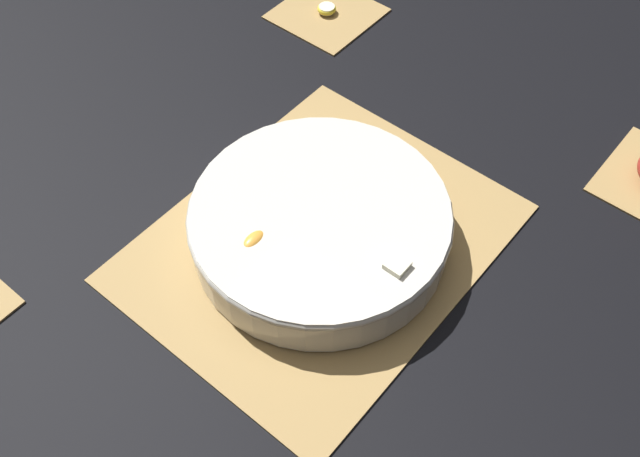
% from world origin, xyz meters
% --- Properties ---
extents(ground_plane, '(6.00, 6.00, 0.00)m').
position_xyz_m(ground_plane, '(0.00, 0.00, 0.00)').
color(ground_plane, black).
extents(bamboo_mat_center, '(0.42, 0.34, 0.01)m').
position_xyz_m(bamboo_mat_center, '(-0.00, 0.00, 0.00)').
color(bamboo_mat_center, '#A8844C').
rests_on(bamboo_mat_center, ground_plane).
extents(coaster_mat_far_right, '(0.14, 0.14, 0.01)m').
position_xyz_m(coaster_mat_far_right, '(0.34, 0.27, 0.00)').
color(coaster_mat_far_right, '#A8844C').
rests_on(coaster_mat_far_right, ground_plane).
extents(fruit_salad_bowl, '(0.30, 0.30, 0.07)m').
position_xyz_m(fruit_salad_bowl, '(0.00, 0.00, 0.04)').
color(fruit_salad_bowl, silver).
rests_on(fruit_salad_bowl, bamboo_mat_center).
extents(banana_coin_single, '(0.03, 0.03, 0.01)m').
position_xyz_m(banana_coin_single, '(0.34, 0.27, 0.01)').
color(banana_coin_single, '#F7EFC6').
rests_on(banana_coin_single, coaster_mat_far_right).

